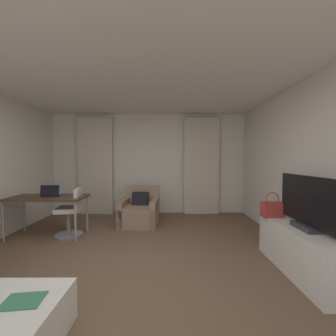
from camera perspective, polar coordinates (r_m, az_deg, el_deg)
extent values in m
plane|color=brown|center=(2.95, -10.78, -26.68)|extent=(12.00, 12.00, 0.00)
cube|color=silver|center=(5.58, -5.22, 1.15)|extent=(5.12, 0.06, 2.60)
cube|color=silver|center=(3.26, 38.72, -0.43)|extent=(0.06, 6.12, 2.60)
cube|color=white|center=(2.83, -11.28, 27.38)|extent=(5.12, 6.12, 0.06)
cube|color=beige|center=(5.74, -19.15, 0.56)|extent=(0.90, 0.06, 2.50)
cube|color=beige|center=(5.50, 9.07, 0.59)|extent=(0.90, 0.06, 2.50)
cube|color=#997A66|center=(4.72, -7.79, -12.56)|extent=(0.85, 0.82, 0.41)
cube|color=#997A66|center=(4.94, -7.09, -7.10)|extent=(0.80, 0.20, 0.39)
cube|color=#997A66|center=(4.65, -3.63, -11.89)|extent=(0.17, 0.78, 0.55)
cube|color=#997A66|center=(4.78, -11.85, -11.53)|extent=(0.17, 0.78, 0.55)
cube|color=black|center=(4.76, -7.54, -8.64)|extent=(0.37, 0.23, 0.37)
cube|color=#4C3828|center=(4.52, -29.87, -6.98)|extent=(1.35, 0.64, 0.04)
cylinder|color=#99999E|center=(5.13, -34.43, -10.15)|extent=(0.04, 0.04, 0.70)
cylinder|color=#99999E|center=(4.56, -21.09, -11.42)|extent=(0.04, 0.04, 0.70)
cylinder|color=#99999E|center=(4.71, -38.16, -11.36)|extent=(0.04, 0.04, 0.70)
cylinder|color=#99999E|center=(4.08, -23.83, -13.13)|extent=(0.04, 0.04, 0.70)
cylinder|color=gray|center=(4.43, -25.35, -13.50)|extent=(0.06, 0.06, 0.46)
cylinder|color=gray|center=(4.49, -25.30, -16.08)|extent=(0.48, 0.48, 0.04)
cube|color=silver|center=(4.36, -25.42, -10.09)|extent=(0.46, 0.46, 0.08)
cube|color=silver|center=(4.28, -23.27, -7.43)|extent=(0.12, 0.36, 0.34)
cube|color=#2D2D33|center=(4.53, -28.84, -6.57)|extent=(0.35, 0.26, 0.02)
cube|color=black|center=(4.41, -29.40, -5.38)|extent=(0.32, 0.09, 0.20)
cube|color=white|center=(2.28, -37.96, -31.40)|extent=(0.75, 0.74, 0.36)
cube|color=#387F5B|center=(2.17, -34.60, -27.53)|extent=(0.30, 0.23, 0.01)
cube|color=white|center=(3.28, 32.79, -18.35)|extent=(0.48, 1.38, 0.58)
cube|color=#333338|center=(3.14, 33.44, -13.17)|extent=(0.20, 0.36, 0.06)
cube|color=black|center=(3.07, 33.60, -7.30)|extent=(0.04, 1.04, 0.59)
cube|color=#B73833|center=(3.51, 26.44, -10.03)|extent=(0.30, 0.14, 0.22)
torus|color=#B73833|center=(3.48, 26.49, -7.46)|extent=(0.20, 0.02, 0.20)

